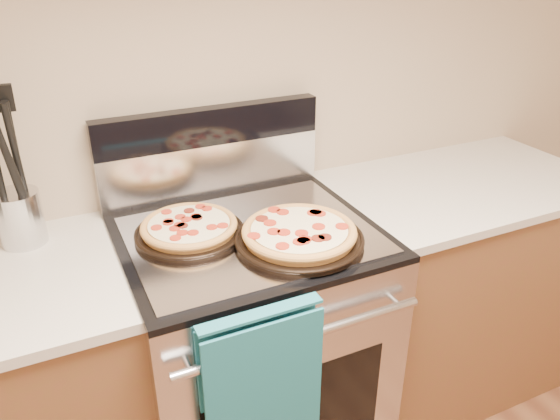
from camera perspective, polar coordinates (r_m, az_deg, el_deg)
name	(u,v)px	position (r m, az deg, el deg)	size (l,w,h in m)	color
wall_back	(202,65)	(1.81, -8.13, 14.80)	(4.00, 4.00, 0.00)	tan
range_body	(251,352)	(1.92, -3.03, -14.61)	(0.76, 0.68, 0.90)	#B7B7BC
cooktop	(248,234)	(1.65, -3.41, -2.52)	(0.76, 0.68, 0.02)	black
backsplash_lower	(212,168)	(1.87, -7.09, 4.36)	(0.76, 0.06, 0.18)	silver
backsplash_upper	(210,126)	(1.82, -7.35, 8.73)	(0.76, 0.06, 0.12)	black
oven_handle	(304,336)	(1.43, 2.54, -13.04)	(0.03, 0.03, 0.70)	silver
dish_towel	(262,380)	(1.46, -1.92, -17.36)	(0.32, 0.05, 0.42)	#1A5284
foil_sheet	(251,235)	(1.62, -3.02, -2.59)	(0.70, 0.55, 0.01)	gray
cabinet_right	(448,287)	(2.34, 17.16, -7.66)	(1.00, 0.62, 0.88)	brown
countertop_right	(465,184)	(2.13, 18.78, 2.54)	(1.02, 0.64, 0.03)	#B7AFA4
pepperoni_pizza_back	(189,228)	(1.62, -9.46, -1.91)	(0.32, 0.32, 0.04)	#BD8039
pepperoni_pizza_front	(299,235)	(1.56, 2.02, -2.60)	(0.37, 0.37, 0.05)	#BD8039
utensil_crock	(20,218)	(1.74, -25.51, -0.76)	(0.13, 0.13, 0.16)	silver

